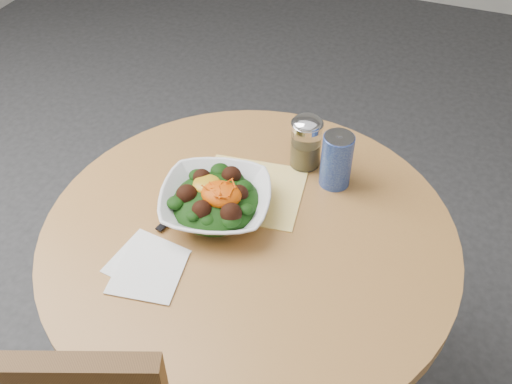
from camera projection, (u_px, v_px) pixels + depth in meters
table at (250, 287)px, 1.37m from camera, size 0.90×0.90×0.75m
cloth_napkin at (251, 191)px, 1.32m from camera, size 0.26×0.24×0.00m
paper_napkins at (147, 267)px, 1.15m from camera, size 0.17×0.18×0.00m
salad_bowl at (216, 201)px, 1.25m from camera, size 0.30×0.30×0.09m
fork at (194, 198)px, 1.30m from camera, size 0.07×0.23×0.00m
spice_shaker at (306, 142)px, 1.35m from camera, size 0.08×0.08×0.14m
beverage_can at (337, 160)px, 1.30m from camera, size 0.07×0.07×0.14m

